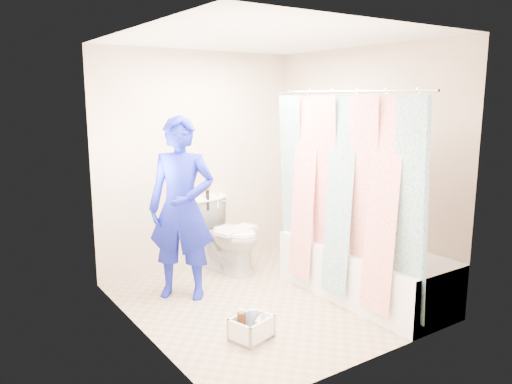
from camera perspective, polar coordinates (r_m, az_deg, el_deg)
floor at (r=4.84m, az=1.14°, el=-12.37°), size 2.60×2.60×0.00m
ceiling at (r=4.47m, az=1.26°, el=17.17°), size 2.40×2.60×0.02m
wall_back at (r=5.60m, az=-6.53°, el=3.53°), size 2.40×0.02×2.40m
wall_front at (r=3.54m, az=13.46°, el=-0.98°), size 2.40×0.02×2.40m
wall_left at (r=3.94m, az=-13.19°, el=0.22°), size 0.02×2.60×2.40m
wall_right at (r=5.28m, az=11.90°, el=2.92°), size 0.02×2.60×2.40m
bathtub at (r=4.96m, az=12.19°, el=-8.69°), size 0.70×1.75×0.50m
curtain_rod at (r=4.45m, az=10.06°, el=11.24°), size 0.02×1.90×0.02m
shower_curtain at (r=4.54m, az=9.68°, el=-0.58°), size 0.06×1.75×1.80m
toilet at (r=5.55m, az=-3.28°, el=-4.85°), size 0.64×0.89×0.82m
tank_lid at (r=5.44m, az=-2.30°, el=-4.38°), size 0.54×0.34×0.04m
tank_internals at (r=5.57m, az=-5.26°, el=-0.61°), size 0.20×0.09×0.27m
plumber at (r=4.76m, az=-8.50°, el=-1.86°), size 0.75×0.73×1.74m
cleaning_caddy at (r=4.12m, az=-0.42°, el=-15.34°), size 0.37×0.32×0.24m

